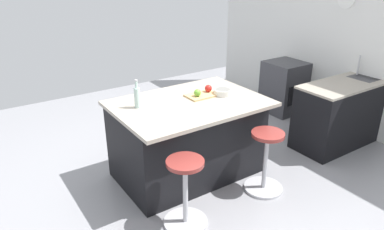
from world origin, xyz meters
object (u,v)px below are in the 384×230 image
object	(u,v)px
apple_red	(208,88)
fruit_bowl	(223,92)
kitchen_island	(187,138)
water_bottle	(137,97)
apple_green	(197,93)
stool_by_window	(265,163)
oven_range	(284,87)
stool_middle	(185,195)
cutting_board	(202,95)

from	to	relation	value
apple_red	fruit_bowl	xyz separation A→B (m)	(-0.11, 0.14, -0.02)
kitchen_island	water_bottle	bearing A→B (deg)	-12.61
kitchen_island	fruit_bowl	bearing A→B (deg)	171.11
apple_green	fruit_bowl	size ratio (longest dim) A/B	0.40
kitchen_island	stool_by_window	bearing A→B (deg)	124.39
kitchen_island	apple_green	xyz separation A→B (m)	(-0.15, -0.01, 0.53)
kitchen_island	oven_range	bearing A→B (deg)	-162.88
stool_middle	cutting_board	distance (m)	1.26
stool_by_window	cutting_board	distance (m)	1.06
apple_red	fruit_bowl	size ratio (longest dim) A/B	0.40
apple_green	stool_by_window	bearing A→B (deg)	116.00
oven_range	apple_red	bearing A→B (deg)	18.11
stool_middle	apple_red	xyz separation A→B (m)	(-0.87, -0.84, 0.67)
cutting_board	fruit_bowl	bearing A→B (deg)	156.48
kitchen_island	stool_middle	size ratio (longest dim) A/B	2.36
oven_range	water_bottle	size ratio (longest dim) A/B	2.77
water_bottle	stool_by_window	bearing A→B (deg)	140.44
stool_middle	fruit_bowl	distance (m)	1.37
apple_red	water_bottle	size ratio (longest dim) A/B	0.27
oven_range	kitchen_island	xyz separation A→B (m)	(2.45, 0.75, 0.05)
stool_by_window	fruit_bowl	bearing A→B (deg)	-84.10
stool_by_window	apple_red	world-z (taller)	apple_red
oven_range	water_bottle	xyz separation A→B (m)	(3.01, 0.63, 0.64)
stool_by_window	stool_middle	world-z (taller)	same
apple_green	oven_range	bearing A→B (deg)	-162.09
apple_green	fruit_bowl	bearing A→B (deg)	165.22
cutting_board	apple_red	bearing A→B (deg)	-163.98
water_bottle	oven_range	bearing A→B (deg)	-168.16
apple_red	apple_green	distance (m)	0.20
cutting_board	fruit_bowl	distance (m)	0.26
apple_red	apple_green	xyz separation A→B (m)	(0.19, 0.06, -0.00)
kitchen_island	cutting_board	world-z (taller)	cutting_board
apple_red	apple_green	world-z (taller)	apple_red
water_bottle	fruit_bowl	size ratio (longest dim) A/B	1.48
water_bottle	fruit_bowl	distance (m)	1.04
stool_middle	cutting_board	bearing A→B (deg)	-133.06
kitchen_island	water_bottle	world-z (taller)	water_bottle
kitchen_island	fruit_bowl	world-z (taller)	fruit_bowl
oven_range	cutting_board	distance (m)	2.40
apple_red	fruit_bowl	world-z (taller)	apple_red
kitchen_island	apple_red	xyz separation A→B (m)	(-0.34, -0.07, 0.53)
oven_range	stool_middle	distance (m)	3.35
fruit_bowl	stool_middle	bearing A→B (deg)	35.44
oven_range	apple_green	bearing A→B (deg)	17.91
kitchen_island	fruit_bowl	xyz separation A→B (m)	(-0.46, 0.07, 0.51)
apple_green	stool_middle	bearing A→B (deg)	49.19
kitchen_island	stool_by_window	distance (m)	0.95
oven_range	cutting_board	world-z (taller)	cutting_board
oven_range	stool_middle	bearing A→B (deg)	27.14
stool_by_window	stool_middle	bearing A→B (deg)	0.00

